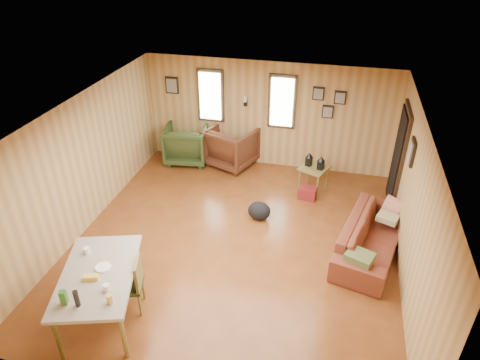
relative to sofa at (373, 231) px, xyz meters
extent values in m
cube|color=brown|center=(-2.30, -0.32, -0.43)|extent=(5.50, 6.00, 0.02)
cube|color=#997C5B|center=(-2.30, -0.32, 1.99)|extent=(5.50, 6.00, 0.02)
cube|color=tan|center=(-2.30, 2.69, 0.78)|extent=(5.50, 0.02, 2.40)
cube|color=tan|center=(-2.30, -3.33, 0.78)|extent=(5.50, 0.02, 2.40)
cube|color=tan|center=(-5.06, -0.32, 0.78)|extent=(0.02, 6.00, 2.40)
cube|color=tan|center=(0.46, -0.32, 0.78)|extent=(0.02, 6.00, 2.40)
cube|color=black|center=(-3.60, 2.65, 1.13)|extent=(0.60, 0.05, 1.20)
cube|color=#E0F2D1|center=(-3.60, 2.61, 1.13)|extent=(0.48, 0.04, 1.06)
cube|color=black|center=(-2.00, 2.65, 1.13)|extent=(0.60, 0.05, 1.20)
cube|color=#E0F2D1|center=(-2.00, 2.61, 1.13)|extent=(0.48, 0.04, 1.06)
cube|color=black|center=(-2.80, 2.63, 1.03)|extent=(0.07, 0.05, 0.12)
cylinder|color=silver|center=(-2.80, 2.57, 1.16)|extent=(0.07, 0.07, 0.14)
cube|color=black|center=(0.42, 1.63, 0.58)|extent=(0.06, 1.00, 2.05)
cube|color=black|center=(0.38, 1.63, 0.58)|extent=(0.04, 0.82, 1.90)
cube|color=black|center=(-1.25, 2.65, 1.38)|extent=(0.24, 0.04, 0.28)
cube|color=#9E998C|center=(-1.25, 2.62, 1.38)|extent=(0.19, 0.02, 0.22)
cube|color=black|center=(-0.80, 2.65, 1.33)|extent=(0.24, 0.04, 0.28)
cube|color=#9E998C|center=(-0.80, 2.62, 1.33)|extent=(0.19, 0.02, 0.22)
cube|color=black|center=(-1.02, 2.65, 1.00)|extent=(0.24, 0.04, 0.28)
cube|color=#9E998C|center=(-1.02, 2.62, 1.00)|extent=(0.19, 0.02, 0.22)
cube|color=black|center=(-4.50, 2.65, 1.30)|extent=(0.30, 0.04, 0.38)
cube|color=#9E998C|center=(-4.50, 2.62, 1.30)|extent=(0.24, 0.02, 0.31)
cube|color=black|center=(0.42, 0.53, 1.28)|extent=(0.04, 0.34, 0.42)
cube|color=#9E998C|center=(0.39, 0.53, 1.28)|extent=(0.02, 0.27, 0.34)
imported|color=brown|center=(0.00, 0.00, 0.00)|extent=(1.12, 2.23, 0.84)
imported|color=#522918|center=(-3.07, 2.43, 0.08)|extent=(1.24, 1.20, 1.01)
imported|color=#2E3F1C|center=(-4.13, 2.37, 0.07)|extent=(1.06, 1.01, 0.98)
cube|color=olive|center=(-3.47, 2.66, 0.08)|extent=(0.64, 0.62, 0.04)
cube|color=olive|center=(-3.47, 2.66, -0.26)|extent=(0.58, 0.56, 0.03)
cylinder|color=olive|center=(-3.58, 2.41, -0.17)|extent=(0.05, 0.05, 0.49)
cylinder|color=olive|center=(-3.20, 2.58, -0.17)|extent=(0.05, 0.05, 0.49)
cylinder|color=olive|center=(-3.73, 2.74, -0.17)|extent=(0.05, 0.05, 0.49)
cylinder|color=olive|center=(-3.35, 2.91, -0.17)|extent=(0.05, 0.05, 0.49)
cube|color=#4D4633|center=(-3.57, 2.61, 0.16)|extent=(0.09, 0.05, 0.12)
cube|color=#4D4633|center=(-3.38, 2.70, 0.15)|extent=(0.08, 0.05, 0.11)
cube|color=olive|center=(-1.14, 1.76, 0.10)|extent=(0.68, 0.68, 0.04)
cylinder|color=olive|center=(-1.41, 1.65, -0.16)|extent=(0.05, 0.05, 0.52)
cylinder|color=olive|center=(-1.03, 1.49, -0.16)|extent=(0.05, 0.05, 0.52)
cylinder|color=olive|center=(-1.25, 2.03, -0.16)|extent=(0.05, 0.05, 0.52)
cylinder|color=olive|center=(-0.87, 1.87, -0.16)|extent=(0.05, 0.05, 0.52)
cube|color=black|center=(-1.27, 1.81, 0.21)|extent=(0.15, 0.15, 0.19)
cone|color=black|center=(-1.27, 1.81, 0.36)|extent=(0.20, 0.20, 0.10)
cube|color=black|center=(-1.02, 1.71, 0.21)|extent=(0.15, 0.15, 0.19)
cone|color=black|center=(-1.02, 1.71, 0.36)|extent=(0.20, 0.20, 0.10)
cube|color=maroon|center=(-1.21, 1.41, -0.29)|extent=(0.38, 0.30, 0.25)
ellipsoid|color=black|center=(-2.02, 0.46, -0.23)|extent=(0.46, 0.37, 0.37)
cube|color=#505931|center=(-0.22, -0.79, 0.07)|extent=(0.49, 0.45, 0.13)
cube|color=red|center=(0.32, 0.62, 0.15)|extent=(0.37, 0.22, 0.36)
cube|color=tan|center=(0.25, 0.38, 0.05)|extent=(0.42, 0.37, 0.10)
cube|color=gray|center=(-3.67, -2.35, 0.37)|extent=(1.39, 1.81, 0.05)
cylinder|color=olive|center=(-3.85, -3.13, -0.04)|extent=(0.08, 0.08, 0.77)
cylinder|color=olive|center=(-3.08, -2.90, -0.04)|extent=(0.08, 0.08, 0.77)
cylinder|color=olive|center=(-4.26, -1.81, -0.04)|extent=(0.08, 0.08, 0.77)
cylinder|color=olive|center=(-3.49, -1.58, -0.04)|extent=(0.08, 0.08, 0.77)
cylinder|color=white|center=(-3.39, -2.60, 0.44)|extent=(0.11, 0.11, 0.10)
cylinder|color=white|center=(-4.02, -2.02, 0.44)|extent=(0.11, 0.11, 0.10)
cube|color=#2E6424|center=(-3.78, -2.92, 0.49)|extent=(0.09, 0.09, 0.20)
cylinder|color=black|center=(-3.61, -2.91, 0.51)|extent=(0.08, 0.08, 0.23)
cylinder|color=tan|center=(-3.25, -2.78, 0.46)|extent=(0.10, 0.10, 0.13)
cylinder|color=white|center=(-3.65, -2.24, 0.40)|extent=(0.27, 0.27, 0.02)
cube|color=yellow|center=(-3.69, -2.47, 0.43)|extent=(0.21, 0.14, 0.06)
cube|color=#2E3F1C|center=(-3.39, -2.12, 0.00)|extent=(0.49, 0.49, 0.05)
cube|color=olive|center=(-3.23, -2.07, 0.24)|extent=(0.14, 0.37, 0.43)
cylinder|color=olive|center=(-3.50, -2.32, -0.21)|extent=(0.04, 0.04, 0.41)
cylinder|color=olive|center=(-3.19, -2.23, -0.21)|extent=(0.04, 0.04, 0.41)
cylinder|color=olive|center=(-3.59, -2.01, -0.21)|extent=(0.04, 0.04, 0.41)
cylinder|color=olive|center=(-3.28, -1.92, -0.21)|extent=(0.04, 0.04, 0.41)
camera|label=1|loc=(-0.80, -6.03, 4.40)|focal=32.00mm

